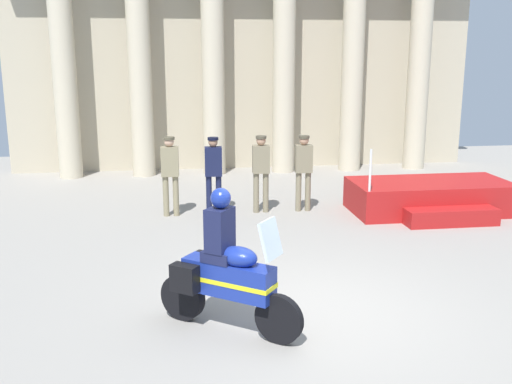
{
  "coord_description": "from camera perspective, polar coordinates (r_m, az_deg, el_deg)",
  "views": [
    {
      "loc": [
        -1.88,
        -7.5,
        3.52
      ],
      "look_at": [
        -0.48,
        2.47,
        1.16
      ],
      "focal_mm": 41.34,
      "sensor_mm": 36.0,
      "label": 1
    }
  ],
  "objects": [
    {
      "name": "ground_plane",
      "position": [
        8.49,
        5.65,
        -11.37
      ],
      "size": [
        28.0,
        28.0,
        0.0
      ],
      "primitive_type": "plane",
      "color": "gray"
    },
    {
      "name": "colonnade_backdrop",
      "position": [
        18.22,
        -0.94,
        14.96
      ],
      "size": [
        14.29,
        1.51,
        7.89
      ],
      "color": "#B6AB91",
      "rests_on": "ground_plane"
    },
    {
      "name": "reviewing_stand",
      "position": [
        13.95,
        16.59,
        -0.55
      ],
      "size": [
        3.58,
        2.2,
        1.61
      ],
      "color": "#A51919",
      "rests_on": "ground_plane"
    },
    {
      "name": "officer_in_row_0",
      "position": [
        13.07,
        -8.32,
        2.15
      ],
      "size": [
        0.39,
        0.24,
        1.77
      ],
      "rotation": [
        0.0,
        0.0,
        3.1
      ],
      "color": "#847A5B",
      "rests_on": "ground_plane"
    },
    {
      "name": "officer_in_row_1",
      "position": [
        13.21,
        -4.14,
        2.25
      ],
      "size": [
        0.39,
        0.24,
        1.73
      ],
      "rotation": [
        0.0,
        0.0,
        3.1
      ],
      "color": "#141938",
      "rests_on": "ground_plane"
    },
    {
      "name": "officer_in_row_2",
      "position": [
        13.24,
        0.49,
        2.38
      ],
      "size": [
        0.39,
        0.24,
        1.75
      ],
      "rotation": [
        0.0,
        0.0,
        3.1
      ],
      "color": "#7A7056",
      "rests_on": "ground_plane"
    },
    {
      "name": "officer_in_row_3",
      "position": [
        13.41,
        4.63,
        2.44
      ],
      "size": [
        0.39,
        0.24,
        1.74
      ],
      "rotation": [
        0.0,
        0.0,
        3.1
      ],
      "color": "#7A7056",
      "rests_on": "ground_plane"
    },
    {
      "name": "motorcycle_with_rider",
      "position": [
        7.64,
        -3.15,
        -7.74
      ],
      "size": [
        1.75,
        1.35,
        1.9
      ],
      "rotation": [
        0.0,
        0.0,
        -0.64
      ],
      "color": "black",
      "rests_on": "ground_plane"
    }
  ]
}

